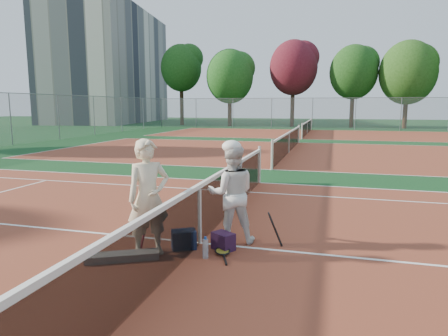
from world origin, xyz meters
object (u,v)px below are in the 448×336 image
object	(u,v)px
water_bottle	(205,249)
apartment_block	(110,67)
net_main	(200,214)
racket_red	(148,231)
racket_spare	(223,252)
racket_black_held	(271,230)
player_b	(232,194)
sports_bag_navy	(184,239)
player_a	(149,198)
sports_bag_purple	(223,241)

from	to	relation	value
water_bottle	apartment_block	bearing A→B (deg)	122.39
net_main	racket_red	size ratio (longest dim) A/B	18.66
net_main	racket_spare	distance (m)	0.79
racket_black_held	racket_spare	bearing A→B (deg)	26.19
apartment_block	player_b	distance (m)	52.66
apartment_block	water_bottle	xyz separation A→B (m)	(28.30, -44.61, -7.35)
player_b	water_bottle	size ratio (longest dim) A/B	5.56
apartment_block	sports_bag_navy	distance (m)	52.84
player_a	racket_red	distance (m)	0.66
racket_black_held	water_bottle	xyz separation A→B (m)	(-0.88, -0.78, -0.13)
player_b	racket_red	size ratio (longest dim) A/B	2.84
apartment_block	racket_red	size ratio (longest dim) A/B	37.38
apartment_block	sports_bag_navy	xyz separation A→B (m)	(27.83, -44.31, -7.35)
player_b	sports_bag_navy	size ratio (longest dim) A/B	4.34
racket_spare	sports_bag_navy	xyz separation A→B (m)	(-0.67, 0.08, 0.11)
player_b	racket_red	bearing A→B (deg)	11.02
net_main	water_bottle	size ratio (longest dim) A/B	36.60
apartment_block	player_b	size ratio (longest dim) A/B	13.18
player_a	sports_bag_purple	size ratio (longest dim) A/B	5.21
net_main	racket_black_held	size ratio (longest dim) A/B	19.40
apartment_block	sports_bag_purple	bearing A→B (deg)	-57.22
racket_spare	sports_bag_purple	bearing A→B (deg)	-10.61
net_main	sports_bag_navy	world-z (taller)	net_main
net_main	player_b	distance (m)	0.63
sports_bag_navy	water_bottle	world-z (taller)	sports_bag_navy
player_b	water_bottle	bearing A→B (deg)	58.94
net_main	water_bottle	xyz separation A→B (m)	(0.30, -0.61, -0.36)
player_b	apartment_block	bearing A→B (deg)	-74.79
player_a	water_bottle	distance (m)	1.16
player_b	racket_spare	world-z (taller)	player_b
racket_red	sports_bag_navy	world-z (taller)	racket_red
racket_red	sports_bag_navy	xyz separation A→B (m)	(0.56, 0.15, -0.14)
sports_bag_navy	water_bottle	bearing A→B (deg)	-33.24
net_main	water_bottle	distance (m)	0.77
net_main	racket_red	distance (m)	0.89
racket_spare	sports_bag_purple	distance (m)	0.22
net_main	player_b	bearing A→B (deg)	23.60
player_a	sports_bag_navy	distance (m)	0.94
player_a	player_b	world-z (taller)	player_a
racket_red	sports_bag_purple	bearing A→B (deg)	-19.05
racket_spare	water_bottle	distance (m)	0.33
water_bottle	sports_bag_navy	bearing A→B (deg)	146.76
racket_spare	water_bottle	xyz separation A→B (m)	(-0.20, -0.23, 0.11)
apartment_block	racket_red	bearing A→B (deg)	-58.48
racket_black_held	racket_spare	world-z (taller)	racket_black_held
racket_red	racket_spare	size ratio (longest dim) A/B	0.98
player_a	racket_spare	size ratio (longest dim) A/B	3.00
net_main	sports_bag_purple	xyz separation A→B (m)	(0.46, -0.19, -0.37)
racket_spare	player_b	bearing A→B (deg)	-21.66
player_b	water_bottle	distance (m)	1.09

